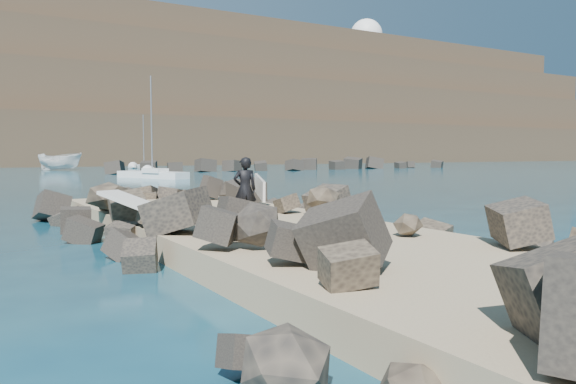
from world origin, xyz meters
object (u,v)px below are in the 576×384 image
Objects in this scene: surfboard_resting at (143,210)px; surfer_with_board at (247,189)px; boat_imported at (60,161)px; radome at (366,40)px.

surfer_with_board is at bearing -25.42° from surfboard_resting.
surfer_with_board is at bearing -148.41° from boat_imported.
surfboard_resting is at bearing -179.44° from surfer_with_board.
boat_imported is at bearing -146.30° from radome.
radome is (124.17, 147.20, 41.48)m from surfboard_resting.
surfer_with_board is 195.10m from radome.
surfboard_resting is at bearing -150.71° from boat_imported.
boat_imported is 144.70m from radome.
surfer_with_board is (2.85, 0.03, 0.42)m from surfboard_resting.
radome is at bearing 23.87° from surfboard_resting.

